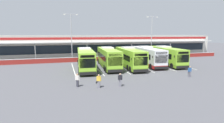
{
  "coord_description": "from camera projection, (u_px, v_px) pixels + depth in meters",
  "views": [
    {
      "loc": [
        -12.1,
        -24.66,
        6.17
      ],
      "look_at": [
        -4.17,
        3.0,
        1.6
      ],
      "focal_mm": 27.26,
      "sensor_mm": 36.0,
      "label": 1
    }
  ],
  "objects": [
    {
      "name": "lamp_post_west",
      "position": [
        71.0,
        34.0,
        40.01
      ],
      "size": [
        3.24,
        0.28,
        11.0
      ],
      "color": "#9E9EA3",
      "rests_on": "ground"
    },
    {
      "name": "bay_stripe_east",
      "position": [
        174.0,
        64.0,
        36.23
      ],
      "size": [
        0.14,
        13.0,
        0.01
      ],
      "primitive_type": "cube",
      "color": "silver",
      "rests_on": "ground"
    },
    {
      "name": "coach_bus_leftmost",
      "position": [
        85.0,
        59.0,
        30.48
      ],
      "size": [
        3.62,
        12.3,
        3.78
      ],
      "color": "#8CC633",
      "rests_on": "ground"
    },
    {
      "name": "pedestrian_in_dark_coat",
      "position": [
        120.0,
        79.0,
        20.3
      ],
      "size": [
        0.54,
        0.37,
        1.62
      ],
      "color": "slate",
      "rests_on": "ground"
    },
    {
      "name": "terminal_building",
      "position": [
        104.0,
        45.0,
        52.75
      ],
      "size": [
        70.0,
        13.0,
        6.0
      ],
      "color": "beige",
      "rests_on": "ground"
    },
    {
      "name": "bay_stripe_far_west",
      "position": [
        74.0,
        69.0,
        30.51
      ],
      "size": [
        0.14,
        13.0,
        0.01
      ],
      "primitive_type": "cube",
      "color": "silver",
      "rests_on": "ground"
    },
    {
      "name": "red_barrier_wall",
      "position": [
        115.0,
        58.0,
        41.36
      ],
      "size": [
        60.0,
        0.4,
        1.1
      ],
      "color": "maroon",
      "rests_on": "ground"
    },
    {
      "name": "bay_stripe_west",
      "position": [
        97.0,
        68.0,
        31.66
      ],
      "size": [
        0.14,
        13.0,
        0.01
      ],
      "primitive_type": "cube",
      "color": "silver",
      "rests_on": "ground"
    },
    {
      "name": "bay_stripe_mid_east",
      "position": [
        157.0,
        65.0,
        35.09
      ],
      "size": [
        0.14,
        13.0,
        0.01
      ],
      "primitive_type": "cube",
      "color": "silver",
      "rests_on": "ground"
    },
    {
      "name": "bay_stripe_mid_west",
      "position": [
        118.0,
        67.0,
        32.8
      ],
      "size": [
        0.14,
        13.0,
        0.01
      ],
      "primitive_type": "cube",
      "color": "silver",
      "rests_on": "ground"
    },
    {
      "name": "ground_plane",
      "position": [
        142.0,
        73.0,
        27.68
      ],
      "size": [
        200.0,
        200.0,
        0.0
      ],
      "primitive_type": "plane",
      "color": "#4C4C51"
    },
    {
      "name": "coach_bus_left_centre",
      "position": [
        108.0,
        58.0,
        32.26
      ],
      "size": [
        3.62,
        12.3,
        3.78
      ],
      "color": "#8CC633",
      "rests_on": "ground"
    },
    {
      "name": "coach_bus_right_centre",
      "position": [
        147.0,
        56.0,
        34.77
      ],
      "size": [
        3.62,
        12.3,
        3.78
      ],
      "color": "silver",
      "rests_on": "ground"
    },
    {
      "name": "pedestrian_near_bin",
      "position": [
        190.0,
        71.0,
        24.77
      ],
      "size": [
        0.53,
        0.32,
        1.62
      ],
      "color": "slate",
      "rests_on": "ground"
    },
    {
      "name": "coach_bus_centre",
      "position": [
        129.0,
        58.0,
        32.41
      ],
      "size": [
        3.62,
        12.3,
        3.78
      ],
      "color": "#8CC633",
      "rests_on": "ground"
    },
    {
      "name": "coach_bus_rightmost",
      "position": [
        165.0,
        56.0,
        35.4
      ],
      "size": [
        3.62,
        12.3,
        3.78
      ],
      "color": "#8CC633",
      "rests_on": "ground"
    },
    {
      "name": "bay_stripe_centre",
      "position": [
        138.0,
        66.0,
        33.94
      ],
      "size": [
        0.14,
        13.0,
        0.01
      ],
      "primitive_type": "cube",
      "color": "silver",
      "rests_on": "ground"
    },
    {
      "name": "pedestrian_with_handbag",
      "position": [
        99.0,
        81.0,
        19.79
      ],
      "size": [
        0.62,
        0.51,
        1.62
      ],
      "color": "slate",
      "rests_on": "ground"
    },
    {
      "name": "lamp_post_centre",
      "position": [
        152.0,
        34.0,
        45.55
      ],
      "size": [
        3.24,
        0.28,
        11.0
      ],
      "color": "#9E9EA3",
      "rests_on": "ground"
    },
    {
      "name": "pedestrian_child",
      "position": [
        77.0,
        80.0,
        20.17
      ],
      "size": [
        0.51,
        0.41,
        1.62
      ],
      "color": "#33333D",
      "rests_on": "ground"
    }
  ]
}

